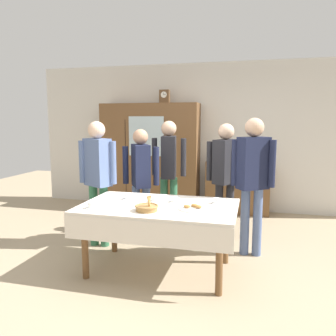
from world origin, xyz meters
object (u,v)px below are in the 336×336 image
object	(u,v)px
wall_cabinet	(150,157)
person_beside_shelf	(169,165)
tea_cup_back_edge	(174,200)
person_behind_table_left	(253,173)
tea_cup_far_left	(92,206)
bookshelf_low	(237,187)
person_near_right_end	(98,171)
spoon_far_left	(128,208)
spoon_back_edge	(144,197)
tea_cup_mid_left	(155,199)
person_behind_table_right	(141,174)
mantel_clock	(165,96)
pastry_plate	(193,208)
dining_table	(158,214)
spoon_near_right	(141,201)
person_by_cabinet	(225,170)
book_stack	(238,159)
tea_cup_near_right	(128,197)
bread_basket	(147,208)
tea_cup_front_edge	(217,201)

from	to	relation	value
wall_cabinet	person_beside_shelf	distance (m)	1.39
tea_cup_back_edge	person_behind_table_left	bearing A→B (deg)	33.17
tea_cup_far_left	bookshelf_low	bearing A→B (deg)	65.01
person_near_right_end	spoon_far_left	bearing A→B (deg)	-46.94
spoon_far_left	person_beside_shelf	xyz separation A→B (m)	(0.04, 1.57, 0.26)
person_beside_shelf	tea_cup_back_edge	bearing A→B (deg)	-72.78
spoon_far_left	spoon_back_edge	bearing A→B (deg)	90.94
tea_cup_back_edge	tea_cup_mid_left	bearing A→B (deg)	-172.42
spoon_far_left	person_behind_table_right	bearing A→B (deg)	102.06
spoon_back_edge	mantel_clock	bearing A→B (deg)	98.62
person_behind_table_left	person_near_right_end	size ratio (longest dim) A/B	1.03
pastry_plate	person_near_right_end	distance (m)	1.52
tea_cup_mid_left	bookshelf_low	bearing A→B (deg)	72.05
pastry_plate	tea_cup_mid_left	bearing A→B (deg)	155.25
pastry_plate	person_beside_shelf	world-z (taller)	person_beside_shelf
tea_cup_far_left	tea_cup_back_edge	bearing A→B (deg)	31.17
dining_table	spoon_far_left	distance (m)	0.35
person_behind_table_left	person_beside_shelf	size ratio (longest dim) A/B	1.02
person_near_right_end	spoon_near_right	bearing A→B (deg)	-29.57
bookshelf_low	person_near_right_end	distance (m)	2.74
dining_table	person_by_cabinet	size ratio (longest dim) A/B	1.04
spoon_near_right	mantel_clock	bearing A→B (deg)	98.82
spoon_far_left	book_stack	bearing A→B (deg)	70.83
spoon_back_edge	tea_cup_mid_left	bearing A→B (deg)	-42.61
tea_cup_near_right	bread_basket	size ratio (longest dim) A/B	0.54
person_by_cabinet	book_stack	bearing A→B (deg)	85.64
spoon_back_edge	person_beside_shelf	world-z (taller)	person_beside_shelf
tea_cup_back_edge	spoon_far_left	bearing A→B (deg)	-136.14
book_stack	spoon_near_right	size ratio (longest dim) A/B	1.85
tea_cup_front_edge	spoon_back_edge	size ratio (longest dim) A/B	1.09
spoon_back_edge	spoon_near_right	world-z (taller)	same
dining_table	person_by_cabinet	world-z (taller)	person_by_cabinet
tea_cup_back_edge	pastry_plate	size ratio (longest dim) A/B	0.46
pastry_plate	person_beside_shelf	distance (m)	1.58
bookshelf_low	mantel_clock	bearing A→B (deg)	-177.81
spoon_near_right	person_behind_table_left	xyz separation A→B (m)	(1.22, 0.60, 0.28)
bookshelf_low	person_beside_shelf	bearing A→B (deg)	-126.85
tea_cup_front_edge	bread_basket	size ratio (longest dim) A/B	0.54
mantel_clock	pastry_plate	bearing A→B (deg)	-69.14
wall_cabinet	tea_cup_near_right	distance (m)	2.46
bookshelf_low	tea_cup_back_edge	distance (m)	2.54
tea_cup_front_edge	person_beside_shelf	world-z (taller)	person_beside_shelf
spoon_near_right	person_near_right_end	world-z (taller)	person_near_right_end
person_beside_shelf	person_by_cabinet	bearing A→B (deg)	-10.37
tea_cup_far_left	spoon_near_right	size ratio (longest dim) A/B	1.09
person_behind_table_right	tea_cup_near_right	bearing A→B (deg)	-83.75
spoon_far_left	person_near_right_end	xyz separation A→B (m)	(-0.71, 0.76, 0.25)
tea_cup_front_edge	pastry_plate	size ratio (longest dim) A/B	0.46
tea_cup_front_edge	tea_cup_mid_left	bearing A→B (deg)	-172.90
tea_cup_far_left	tea_cup_near_right	distance (m)	0.52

